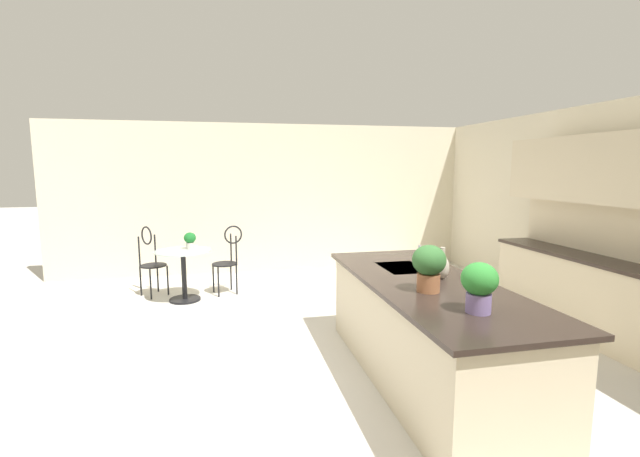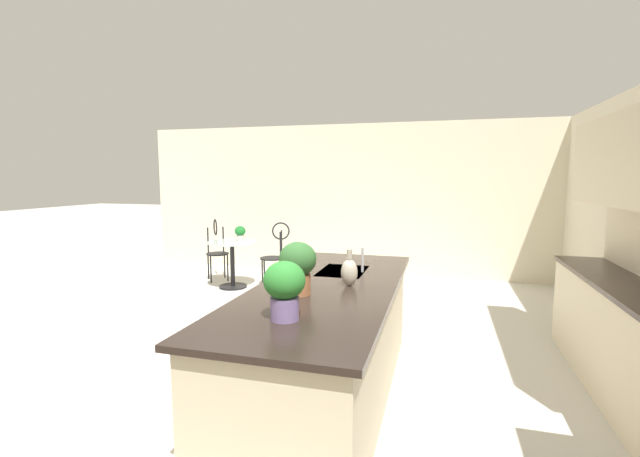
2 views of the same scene
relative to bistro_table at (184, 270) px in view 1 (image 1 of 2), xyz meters
The scene contains 13 objects.
ground_plane 3.07m from the bistro_table, 29.37° to the left, with size 40.00×40.00×0.00m, color beige.
wall_left_window 2.38m from the bistro_table, 137.40° to the left, with size 0.12×7.80×2.70m, color beige.
kitchen_island 3.76m from the bistro_table, 38.48° to the left, with size 2.80×1.06×0.92m.
back_counter_run 5.20m from the bistro_table, 64.46° to the left, with size 2.44×0.64×1.52m.
upper_cabinet_run 5.38m from the bistro_table, 64.34° to the left, with size 2.40×0.36×0.76m.
bistro_table is the anchor object (origin of this frame).
chair_near_window 0.69m from the bistro_table, 112.70° to the left, with size 0.47×0.52×1.04m.
chair_by_island 0.67m from the bistro_table, 129.43° to the right, with size 0.53×0.53×1.04m.
sink_faucet 3.52m from the bistro_table, 46.46° to the left, with size 0.02×0.02×0.22m, color #B2B5BA.
potted_plant_on_table 0.45m from the bistro_table, 136.87° to the left, with size 0.17×0.17×0.24m.
potted_plant_counter_near 3.98m from the bistro_table, 34.14° to the left, with size 0.27×0.27×0.38m.
potted_plant_counter_far 4.49m from the bistro_table, 31.25° to the left, with size 0.25×0.25×0.35m.
vase_on_counter 3.87m from the bistro_table, 40.87° to the left, with size 0.13×0.13×0.29m.
Camera 1 is at (3.74, -0.87, 1.91)m, focal length 24.37 mm.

